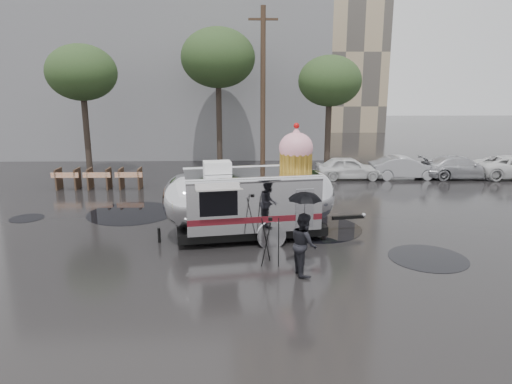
{
  "coord_description": "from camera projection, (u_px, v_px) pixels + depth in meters",
  "views": [
    {
      "loc": [
        1.46,
        -11.73,
        4.99
      ],
      "look_at": [
        1.83,
        2.72,
        1.53
      ],
      "focal_mm": 32.0,
      "sensor_mm": 36.0,
      "label": 1
    }
  ],
  "objects": [
    {
      "name": "utility_pole",
      "position": [
        263.0,
        90.0,
        25.12
      ],
      "size": [
        1.6,
        0.28,
        9.0
      ],
      "color": "#473323",
      "rests_on": "ground"
    },
    {
      "name": "tree_left",
      "position": [
        82.0,
        73.0,
        23.71
      ],
      "size": [
        3.64,
        3.64,
        6.95
      ],
      "color": "#382D26",
      "rests_on": "ground"
    },
    {
      "name": "umbrella_black",
      "position": [
        305.0,
        205.0,
        11.82
      ],
      "size": [
        1.08,
        1.08,
        2.29
      ],
      "color": "black",
      "rests_on": "ground"
    },
    {
      "name": "person_right",
      "position": [
        304.0,
        244.0,
        12.07
      ],
      "size": [
        0.59,
        0.88,
        1.68
      ],
      "primitive_type": "imported",
      "rotation": [
        0.0,
        0.0,
        1.76
      ],
      "color": "black",
      "rests_on": "ground"
    },
    {
      "name": "barricade_row",
      "position": [
        99.0,
        178.0,
        21.95
      ],
      "size": [
        4.3,
        0.8,
        1.0
      ],
      "color": "#473323",
      "rests_on": "ground"
    },
    {
      "name": "ground",
      "position": [
        192.0,
        270.0,
        12.53
      ],
      "size": [
        120.0,
        120.0,
        0.0
      ],
      "primitive_type": "plane",
      "color": "black",
      "rests_on": "ground"
    },
    {
      "name": "tripod",
      "position": [
        270.0,
        237.0,
        12.69
      ],
      "size": [
        0.52,
        0.58,
        1.4
      ],
      "rotation": [
        0.0,
        0.0,
        -0.04
      ],
      "color": "black",
      "rests_on": "ground"
    },
    {
      "name": "puddles",
      "position": [
        247.0,
        222.0,
        16.81
      ],
      "size": [
        15.38,
        7.86,
        0.01
      ],
      "color": "black",
      "rests_on": "ground"
    },
    {
      "name": "tree_right",
      "position": [
        330.0,
        82.0,
        24.13
      ],
      "size": [
        3.36,
        3.36,
        6.42
      ],
      "color": "#382D26",
      "rests_on": "ground"
    },
    {
      "name": "parked_cars",
      "position": [
        438.0,
        165.0,
        24.32
      ],
      "size": [
        13.2,
        1.9,
        1.5
      ],
      "color": "silver",
      "rests_on": "ground"
    },
    {
      "name": "grey_building",
      "position": [
        171.0,
        62.0,
        34.24
      ],
      "size": [
        22.0,
        12.0,
        13.0
      ],
      "primitive_type": "cube",
      "color": "slate",
      "rests_on": "ground"
    },
    {
      "name": "airstream_trailer",
      "position": [
        253.0,
        198.0,
        14.91
      ],
      "size": [
        7.03,
        3.4,
        3.83
      ],
      "rotation": [
        0.0,
        0.0,
        0.17
      ],
      "color": "silver",
      "rests_on": "ground"
    },
    {
      "name": "tree_mid",
      "position": [
        218.0,
        58.0,
        25.63
      ],
      "size": [
        4.2,
        4.2,
        8.03
      ],
      "color": "#382D26",
      "rests_on": "ground"
    }
  ]
}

